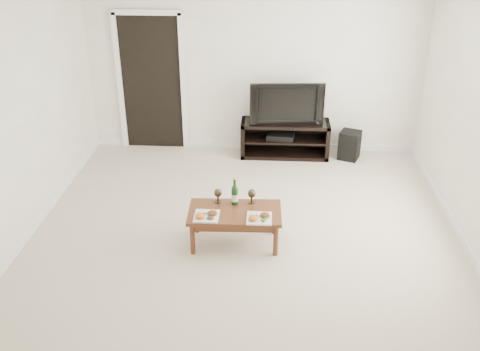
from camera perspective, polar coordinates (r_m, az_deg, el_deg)
name	(u,v)px	position (r m, az deg, el deg)	size (l,w,h in m)	color
floor	(243,245)	(6.13, 0.34, -7.40)	(5.50, 5.50, 0.00)	#C2B19C
back_wall	(254,67)	(8.13, 1.46, 11.46)	(5.00, 0.04, 2.60)	white
ceiling	(244,7)	(5.14, 0.42, 17.56)	(5.00, 5.50, 0.04)	white
doorway	(152,84)	(8.37, -9.39, 9.60)	(0.90, 0.02, 2.05)	black
media_console	(285,139)	(8.20, 4.80, 3.93)	(1.33, 0.45, 0.55)	black
television	(286,102)	(7.99, 4.96, 7.83)	(1.09, 0.14, 0.63)	black
av_receiver	(280,136)	(8.17, 4.34, 4.24)	(0.40, 0.30, 0.08)	black
subwoofer	(349,145)	(8.26, 11.60, 3.20)	(0.29, 0.29, 0.43)	black
coffee_table	(235,227)	(6.05, -0.55, -5.52)	(1.03, 0.56, 0.42)	#5A2E19
plate_left	(207,214)	(5.83, -3.59, -4.14)	(0.27, 0.27, 0.07)	white
plate_right	(259,216)	(5.78, 2.07, -4.37)	(0.27, 0.27, 0.07)	white
wine_bottle	(235,191)	(5.99, -0.57, -1.62)	(0.07, 0.07, 0.35)	#0D3313
goblet_left	(218,196)	(6.08, -2.37, -2.15)	(0.09, 0.09, 0.17)	#39301F
goblet_right	(252,196)	(6.06, 1.25, -2.22)	(0.09, 0.09, 0.17)	#39301F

